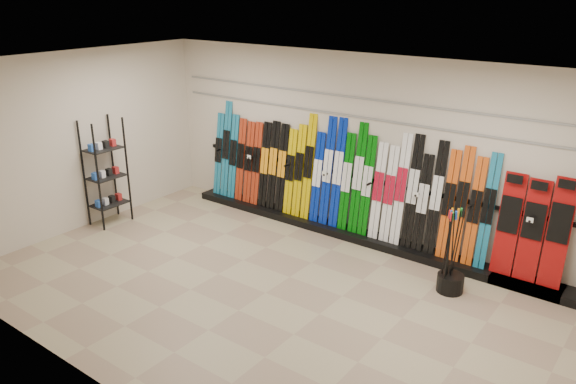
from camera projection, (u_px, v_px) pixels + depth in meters
The scene contains 12 objects.
floor at pixel (266, 293), 7.68m from camera, with size 8.00×8.00×0.00m, color gray.
back_wall at pixel (362, 148), 9.04m from camera, with size 8.00×8.00×0.00m, color beige.
left_wall at pixel (79, 141), 9.41m from camera, with size 5.00×5.00×0.00m, color beige.
ceiling at pixel (262, 71), 6.65m from camera, with size 8.00×8.00×0.00m, color silver.
ski_rack_base at pixel (363, 237), 9.25m from camera, with size 8.00×0.40×0.12m, color black.
skis at pixel (333, 178), 9.37m from camera, with size 5.36×0.29×1.83m.
snowboards at pixel (533, 229), 7.60m from camera, with size 0.94×0.23×1.51m.
accessory_rack at pixel (106, 172), 9.67m from camera, with size 0.40×0.60×1.87m, color black.
pole_bin at pixel (450, 283), 7.69m from camera, with size 0.36×0.36×0.25m, color black.
ski_poles at pixel (450, 251), 7.53m from camera, with size 0.22×0.32×1.18m.
slatwall_rail_0 at pixel (362, 118), 8.86m from camera, with size 7.60×0.02×0.03m, color gray.
slatwall_rail_1 at pixel (363, 99), 8.75m from camera, with size 7.60×0.02×0.03m, color gray.
Camera 1 is at (4.28, -5.21, 3.94)m, focal length 35.00 mm.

